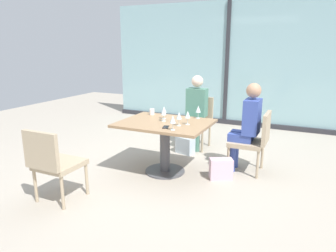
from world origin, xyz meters
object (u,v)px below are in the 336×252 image
Objects in this scene: wine_glass_1 at (198,109)px; wine_glass_2 at (188,115)px; chair_front_left at (53,161)px; wine_glass_4 at (164,112)px; dining_table_main at (165,135)px; person_far_right at (247,123)px; handbag_0 at (221,169)px; cell_phone_on_table at (166,127)px; chair_near_window at (197,119)px; chair_far_right at (254,138)px; wine_glass_5 at (173,120)px; person_near_window at (196,109)px; wine_glass_3 at (164,110)px; wine_glass_0 at (179,116)px; coffee_cup at (152,112)px.

wine_glass_1 is 0.41m from wine_glass_2.
wine_glass_4 reaches higher than chair_front_left.
chair_front_left is at bearing -119.60° from dining_table_main.
dining_table_main is 6.55× the size of wine_glass_4.
handbag_0 is (-0.23, -0.42, -0.56)m from person_far_right.
person_far_right is at bearing 37.86° from wine_glass_2.
wine_glass_4 reaches higher than cell_phone_on_table.
handbag_0 is (0.45, -0.30, -0.72)m from wine_glass_1.
chair_front_left is at bearing -105.86° from chair_near_window.
wine_glass_5 is at bearing -134.53° from chair_far_right.
chair_near_window is 4.70× the size of wine_glass_4.
person_near_window is at bearing 90.00° from dining_table_main.
chair_far_right is 4.70× the size of wine_glass_3.
wine_glass_0 is at bearing -79.04° from person_near_window.
chair_far_right is at bearing 25.00° from dining_table_main.
cell_phone_on_table is (-0.20, -0.25, -0.13)m from wine_glass_2.
chair_near_window is (-1.12, 0.80, 0.00)m from chair_far_right.
chair_front_left is 6.04× the size of cell_phone_on_table.
person_far_right is (1.01, -0.80, 0.20)m from chair_near_window.
person_far_right is 0.73m from handbag_0.
person_near_window is 6.81× the size of wine_glass_3.
wine_glass_0 is at bearing -22.98° from dining_table_main.
person_near_window is 6.81× the size of wine_glass_5.
coffee_cup is at bearing 148.15° from wine_glass_3.
wine_glass_3 is (-0.42, 0.16, 0.00)m from wine_glass_2.
wine_glass_1 is 1.00× the size of wine_glass_2.
person_near_window is at bearing 73.49° from chair_front_left.
cell_phone_on_table is at bearing -128.48° from wine_glass_0.
wine_glass_0 and wine_glass_5 have the same top height.
chair_far_right is at bearing 45.47° from wine_glass_5.
wine_glass_4 is at bearing -155.02° from person_far_right.
chair_far_right is 6.04× the size of cell_phone_on_table.
chair_front_left is at bearing -117.81° from wine_glass_4.
wine_glass_3 is (-0.09, -1.05, 0.16)m from person_near_window.
chair_front_left is 0.69× the size of person_far_right.
chair_far_right is at bearing 22.87° from wine_glass_4.
wine_glass_1 is (0.33, -0.80, 0.16)m from person_near_window.
wine_glass_2 is at bearing -25.58° from coffee_cup.
wine_glass_3 is 2.06× the size of coffee_cup.
chair_near_window is 1.22m from wine_glass_3.
wine_glass_3 is at bearing -94.48° from chair_near_window.
wine_glass_3 reaches higher than cell_phone_on_table.
dining_table_main is 8.42× the size of cell_phone_on_table.
chair_front_left reaches higher than cell_phone_on_table.
dining_table_main is at bearing 128.77° from wine_glass_5.
person_near_window is 1.58m from wine_glass_5.
chair_front_left is 2.07m from wine_glass_1.
person_far_right is 1.15m from wine_glass_5.
wine_glass_2 and wine_glass_4 have the same top height.
wine_glass_4 reaches higher than handbag_0.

